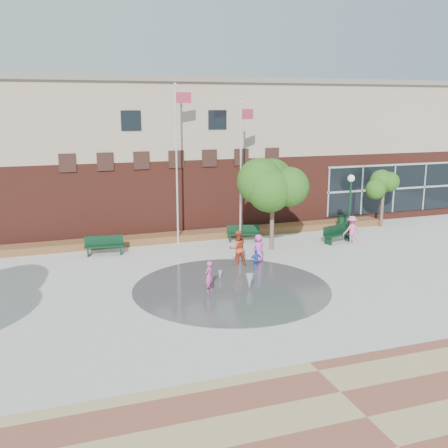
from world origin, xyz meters
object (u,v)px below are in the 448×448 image
object	(u,v)px
flagpole_left	(177,156)
trash_can	(342,224)
child_splash	(209,277)
flagpole_right	(241,165)
bench_left	(104,249)

from	to	relation	value
flagpole_left	trash_can	size ratio (longest dim) A/B	8.31
trash_can	child_splash	bearing A→B (deg)	-145.69
flagpole_right	bench_left	xyz separation A→B (m)	(-7.63, -0.12, -4.07)
flagpole_left	child_splash	distance (m)	9.17
child_splash	flagpole_right	bearing A→B (deg)	-164.33
bench_left	trash_can	distance (m)	14.40
flagpole_left	trash_can	world-z (taller)	flagpole_left
flagpole_left	flagpole_right	distance (m)	3.54
bench_left	trash_can	xyz separation A→B (m)	(14.39, 0.43, 0.21)
flagpole_left	bench_left	size ratio (longest dim) A/B	4.31
bench_left	child_splash	xyz separation A→B (m)	(3.50, -7.01, 0.34)
trash_can	child_splash	xyz separation A→B (m)	(-10.89, -7.43, 0.13)
flagpole_right	bench_left	world-z (taller)	flagpole_right
flagpole_left	trash_can	distance (m)	11.05
child_splash	trash_can	bearing A→B (deg)	170.06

